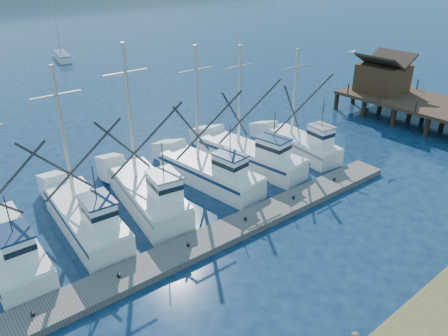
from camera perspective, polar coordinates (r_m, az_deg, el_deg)
The scene contains 6 objects.
ground at distance 25.10m, azimuth 15.99°, elevation -9.79°, with size 500.00×500.00×0.00m, color #0C1D36.
floating_dock at distance 24.12m, azimuth -2.68°, elevation -9.67°, with size 30.02×2.00×0.40m, color #635D59.
timber_pier at distance 45.11m, azimuth 23.68°, elevation 8.95°, with size 7.00×20.00×8.00m.
trawler_fleet at distance 27.12m, azimuth -9.50°, elevation -3.70°, with size 29.89×8.75×9.97m.
sailboat_near at distance 71.38m, azimuth -20.40°, elevation 13.52°, with size 2.86×6.72×8.10m.
flying_gull at distance 38.71m, azimuth 16.23°, elevation 14.35°, with size 1.10×0.20×0.20m.
Camera 1 is at (-17.68, -10.54, 14.36)m, focal length 35.00 mm.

